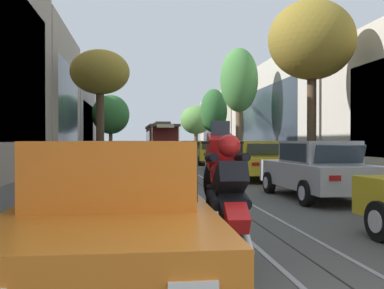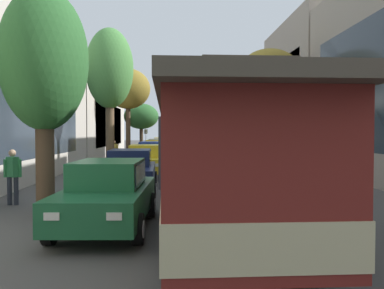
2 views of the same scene
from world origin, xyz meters
TOP-DOWN VIEW (x-y plane):
  - ground_plane at (0.00, 24.84)m, footprint 160.00×160.00m
  - trolley_track_rails at (0.00, 29.06)m, footprint 1.14×70.11m
  - building_facade_left at (-9.30, 29.55)m, footprint 5.31×61.81m
  - building_facade_right at (9.61, 31.24)m, footprint 5.64×61.81m
  - parked_car_orange_near_left at (-2.51, 2.32)m, footprint 2.05×4.38m
  - parked_car_brown_second_left at (-2.62, 7.67)m, footprint 2.08×4.40m
  - parked_car_red_mid_left at (-2.49, 13.13)m, footprint 2.07×4.39m
  - parked_car_black_fourth_left at (-2.70, 18.94)m, footprint 2.12×4.41m
  - parked_car_green_fifth_left at (-2.63, 24.11)m, footprint 2.03×4.37m
  - parked_car_maroon_sixth_left at (-2.42, 29.92)m, footprint 2.12×4.41m
  - parked_car_silver_second_right at (2.61, 9.10)m, footprint 2.09×4.40m
  - parked_car_yellow_mid_right at (2.44, 14.88)m, footprint 2.05×4.38m
  - parked_car_blue_fourth_right at (2.49, 20.15)m, footprint 2.08×4.40m
  - parked_car_yellow_fifth_right at (2.47, 26.31)m, footprint 2.09×4.40m
  - parked_car_navy_sixth_right at (2.63, 31.53)m, footprint 2.09×4.40m
  - parked_car_green_far_right at (2.51, 37.34)m, footprint 2.11×4.41m
  - street_tree_kerb_left_second at (-4.41, 23.70)m, footprint 3.47×2.95m
  - street_tree_kerb_left_mid at (-4.74, 40.03)m, footprint 3.59×3.11m
  - street_tree_kerb_right_second at (4.66, 14.32)m, footprint 3.51×3.06m
  - street_tree_kerb_right_mid at (4.35, 25.34)m, footprint 2.47×2.40m
  - street_tree_kerb_right_fourth at (4.51, 35.52)m, footprint 2.37×2.45m
  - street_tree_kerb_right_far at (4.45, 46.54)m, footprint 3.53×3.67m
  - cable_car_trolley at (0.00, 38.58)m, footprint 2.79×9.17m
  - motorcycle_with_rider at (-1.24, 2.80)m, footprint 0.49×1.84m
  - pedestrian_on_left_pavement at (5.94, 34.11)m, footprint 0.55×0.39m
  - pedestrian_on_right_pavement at (5.43, 16.48)m, footprint 0.55×0.27m
  - fire_hydrant at (-4.00, 8.75)m, footprint 0.40×0.22m

SIDE VIEW (x-z plane):
  - ground_plane at x=0.00m, z-range 0.00..0.00m
  - trolley_track_rails at x=0.00m, z-range 0.00..0.01m
  - fire_hydrant at x=-4.00m, z-range 0.00..0.84m
  - parked_car_orange_near_left at x=-2.51m, z-range 0.01..1.59m
  - parked_car_brown_second_left at x=-2.62m, z-range 0.01..1.59m
  - parked_car_red_mid_left at x=-2.49m, z-range 0.01..1.59m
  - parked_car_black_fourth_left at x=-2.70m, z-range 0.01..1.59m
  - parked_car_green_fifth_left at x=-2.63m, z-range 0.01..1.59m
  - parked_car_maroon_sixth_left at x=-2.42m, z-range 0.01..1.59m
  - parked_car_silver_second_right at x=2.61m, z-range 0.01..1.59m
  - parked_car_yellow_mid_right at x=2.44m, z-range 0.01..1.59m
  - parked_car_blue_fourth_right at x=2.49m, z-range 0.01..1.59m
  - parked_car_yellow_fifth_right at x=2.47m, z-range 0.01..1.59m
  - parked_car_navy_sixth_right at x=2.63m, z-range 0.01..1.59m
  - parked_car_green_far_right at x=2.51m, z-range 0.01..1.59m
  - pedestrian_on_right_pavement at x=5.43m, z-range 0.10..1.67m
  - motorcycle_with_rider at x=-1.24m, z-range 0.04..1.88m
  - pedestrian_on_left_pavement at x=5.94m, z-range 0.11..1.82m
  - cable_car_trolley at x=0.00m, z-range 0.02..3.30m
  - building_facade_right at x=9.61m, z-range -0.16..7.16m
  - street_tree_kerb_right_far at x=4.45m, z-range 1.14..6.71m
  - street_tree_kerb_left_mid at x=-4.74m, z-range 1.09..7.08m
  - street_tree_kerb_right_fourth at x=4.51m, z-range 1.05..7.21m
  - building_facade_left at x=-9.30m, z-range -0.86..9.37m
  - street_tree_kerb_right_mid at x=4.35m, z-range 1.61..9.24m
  - street_tree_kerb_left_second at x=-4.41m, z-range 2.03..8.97m
  - street_tree_kerb_right_second at x=4.66m, z-range 1.95..9.15m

